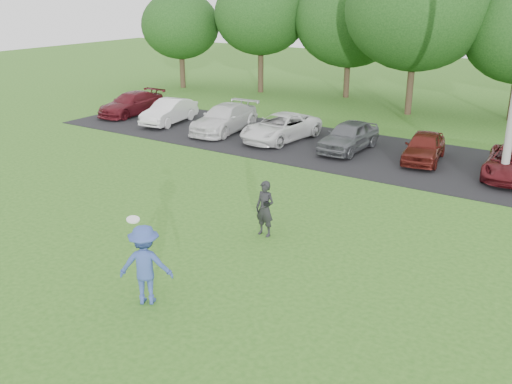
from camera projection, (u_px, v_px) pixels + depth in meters
ground at (173, 288)px, 13.18m from camera, size 100.00×100.00×0.00m
parking_lot at (383, 156)px, 23.38m from camera, size 32.00×6.50×0.03m
frisbee_player at (145, 265)px, 12.29m from camera, size 1.35×1.18×2.12m
camera_bystander at (265, 209)px, 15.71m from camera, size 0.60×0.44×1.58m
parked_cars at (368, 139)px, 23.54m from camera, size 30.41×4.94×1.26m
tree_row at (492, 22)px, 28.60m from camera, size 42.39×9.85×8.64m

